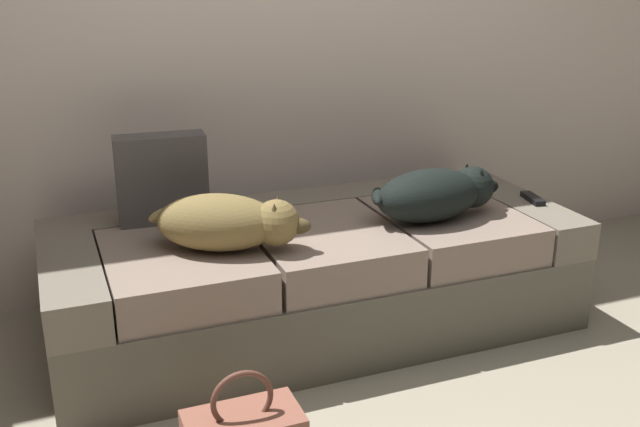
# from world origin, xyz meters

# --- Properties ---
(couch) EXTENTS (2.03, 0.85, 0.45)m
(couch) POSITION_xyz_m (0.00, 1.12, 0.22)
(couch) COLOR #5A5647
(couch) RESTS_ON ground
(dog_tan) EXTENTS (0.55, 0.41, 0.20)m
(dog_tan) POSITION_xyz_m (-0.38, 0.97, 0.55)
(dog_tan) COLOR olive
(dog_tan) RESTS_ON couch
(dog_dark) EXTENTS (0.60, 0.29, 0.20)m
(dog_dark) POSITION_xyz_m (0.45, 0.98, 0.55)
(dog_dark) COLOR black
(dog_dark) RESTS_ON couch
(tv_remote) EXTENTS (0.07, 0.16, 0.02)m
(tv_remote) POSITION_xyz_m (0.94, 1.02, 0.46)
(tv_remote) COLOR black
(tv_remote) RESTS_ON couch
(throw_pillow) EXTENTS (0.35, 0.14, 0.34)m
(throw_pillow) POSITION_xyz_m (-0.54, 1.34, 0.62)
(throw_pillow) COLOR #4C4745
(throw_pillow) RESTS_ON couch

